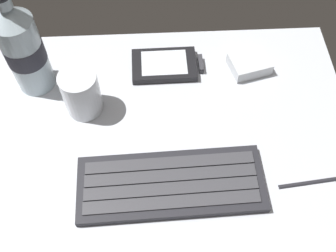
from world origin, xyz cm
name	(u,v)px	position (x,y,z in cm)	size (l,w,h in cm)	color
ground_plane	(168,139)	(0.00, -0.23, -0.99)	(64.00, 48.00, 2.80)	silver
keyboard	(173,184)	(0.32, -9.28, 0.81)	(29.32, 11.88, 1.70)	#232328
handheld_device	(168,65)	(0.64, 14.88, 0.73)	(12.87, 7.75, 1.50)	black
juice_cup	(82,94)	(-14.29, 6.49, 3.91)	(6.40, 6.40, 8.50)	silver
water_bottle	(23,48)	(-23.41, 12.57, 9.01)	(6.73, 6.73, 20.80)	silver
charger_block	(249,64)	(15.86, 14.00, 1.20)	(7.00, 5.60, 2.40)	silver
stylus_pen	(308,182)	(21.59, -9.83, 0.35)	(0.70, 0.70, 9.50)	#26262B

